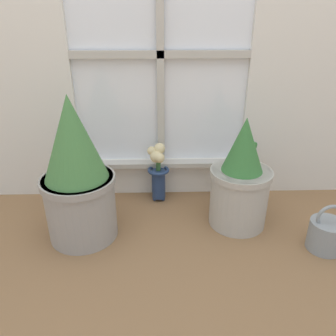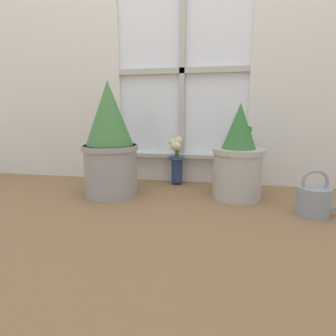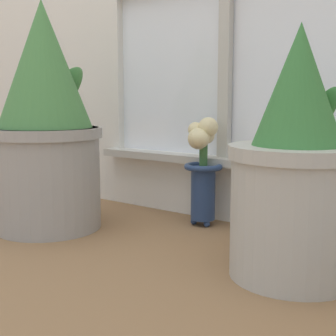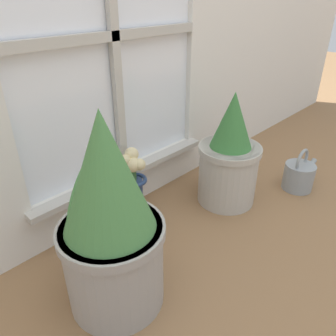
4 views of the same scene
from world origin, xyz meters
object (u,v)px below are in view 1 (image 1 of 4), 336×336
(potted_plant_left, at_px, (77,175))
(watering_can, at_px, (327,234))
(flower_vase, at_px, (158,169))
(potted_plant_right, at_px, (240,181))

(potted_plant_left, xyz_separation_m, watering_can, (1.06, -0.13, -0.23))
(flower_vase, xyz_separation_m, watering_can, (0.72, -0.43, -0.11))
(flower_vase, relative_size, watering_can, 1.22)
(flower_vase, bearing_deg, watering_can, -30.92)
(potted_plant_right, bearing_deg, potted_plant_left, -174.09)
(potted_plant_right, height_order, watering_can, potted_plant_right)
(potted_plant_right, bearing_deg, flower_vase, 149.36)
(potted_plant_left, height_order, flower_vase, potted_plant_left)
(potted_plant_right, relative_size, flower_vase, 1.63)
(potted_plant_left, relative_size, watering_can, 2.45)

